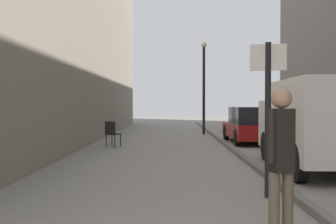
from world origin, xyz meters
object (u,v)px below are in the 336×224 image
at_px(pedestrian_main_foreground, 281,155).
at_px(parked_car, 252,125).
at_px(delivery_van, 319,122).
at_px(lamp_post, 204,82).
at_px(cafe_chair_near_window, 112,132).
at_px(street_sign_post, 268,106).

xyz_separation_m(pedestrian_main_foreground, parked_car, (2.04, 12.56, -0.30)).
bearing_deg(delivery_van, lamp_post, 100.80).
height_order(lamp_post, cafe_chair_near_window, lamp_post).
bearing_deg(delivery_van, pedestrian_main_foreground, -111.19).
distance_m(delivery_van, cafe_chair_near_window, 7.83).
xyz_separation_m(pedestrian_main_foreground, cafe_chair_near_window, (-3.39, 10.73, -0.46)).
distance_m(parked_car, lamp_post, 5.24).
height_order(pedestrian_main_foreground, cafe_chair_near_window, pedestrian_main_foreground).
bearing_deg(parked_car, delivery_van, -88.96).
relative_size(delivery_van, street_sign_post, 1.89).
xyz_separation_m(lamp_post, cafe_chair_near_window, (-3.83, -6.39, -2.18)).
bearing_deg(parked_car, cafe_chair_near_window, -162.34).
height_order(pedestrian_main_foreground, parked_car, pedestrian_main_foreground).
bearing_deg(pedestrian_main_foreground, parked_car, 60.79).
bearing_deg(cafe_chair_near_window, street_sign_post, -39.43).
xyz_separation_m(parked_car, lamp_post, (-1.60, 4.56, 2.01)).
xyz_separation_m(street_sign_post, cafe_chair_near_window, (-3.79, 8.30, -1.00)).
relative_size(pedestrian_main_foreground, cafe_chair_near_window, 1.86).
xyz_separation_m(delivery_van, parked_car, (-0.25, 7.18, -0.44)).
bearing_deg(lamp_post, cafe_chair_near_window, -120.92).
height_order(delivery_van, lamp_post, lamp_post).
height_order(delivery_van, cafe_chair_near_window, delivery_van).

